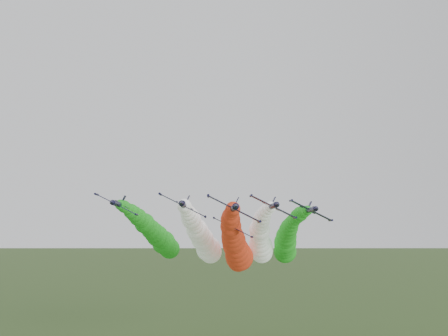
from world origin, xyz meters
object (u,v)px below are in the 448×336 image
Objects in this scene: jet_inner_left at (203,240)px; jet_trail at (235,251)px; jet_outer_left at (158,236)px; jet_outer_right at (287,241)px; jet_lead at (236,246)px; jet_inner_right at (261,241)px.

jet_inner_left is 18.85m from jet_trail.
jet_outer_left reaches higher than jet_trail.
jet_trail is (23.12, 6.50, -4.66)m from jet_outer_left.
jet_trail is at bearing 15.71° from jet_outer_left.
jet_outer_left is at bearing 145.56° from jet_inner_left.
jet_outer_left is 0.99× the size of jet_outer_right.
jet_lead is 11.31m from jet_inner_left.
jet_inner_left is 1.00× the size of jet_trail.
jet_inner_right is 11.99m from jet_outer_right.
jet_outer_right is at bearing 43.00° from jet_inner_right.
jet_outer_right is (8.76, 8.17, -0.22)m from jet_inner_right.
jet_outer_left is 38.54m from jet_outer_right.
jet_outer_left reaches higher than jet_outer_right.
jet_trail is at bearing 58.69° from jet_inner_left.
jet_outer_right reaches higher than jet_lead.
jet_lead is 1.00× the size of jet_outer_right.
jet_inner_left reaches higher than jet_inner_right.
jet_trail is at bearing 87.44° from jet_lead.
jet_inner_left is 1.00× the size of jet_inner_right.
jet_inner_left is at bearing -121.31° from jet_trail.
jet_lead is at bearing -131.32° from jet_outer_right.
jet_inner_left is 1.00× the size of jet_outer_left.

